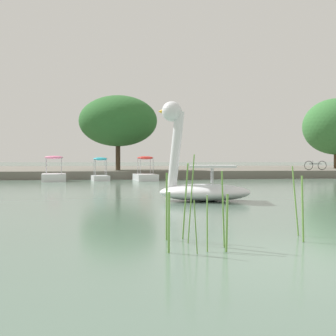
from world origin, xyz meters
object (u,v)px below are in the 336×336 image
pedal_boat_pink (54,174)px  bicycle_parked (315,165)px  tree_sapling_by_fence (118,121)px  tree_broadleaf_right (336,127)px  swan_boat (200,180)px  pedal_boat_red (145,174)px  pedal_boat_cyan (100,174)px

pedal_boat_pink → bicycle_parked: (19.29, 3.83, 0.50)m
tree_sapling_by_fence → tree_broadleaf_right: bearing=10.1°
pedal_boat_pink → tree_sapling_by_fence: 7.84m
tree_broadleaf_right → tree_sapling_by_fence: bearing=-169.9°
tree_sapling_by_fence → pedal_boat_pink: bearing=-127.4°
swan_boat → bicycle_parked: 22.36m
pedal_boat_red → pedal_boat_pink: size_ratio=1.02×
tree_sapling_by_fence → bicycle_parked: (15.16, -1.58, -3.40)m
pedal_boat_red → bicycle_parked: pedal_boat_red is taller
pedal_boat_red → tree_sapling_by_fence: bearing=109.0°
pedal_boat_pink → swan_boat: bearing=-65.4°
tree_sapling_by_fence → bicycle_parked: size_ratio=4.57×
pedal_boat_red → tree_broadleaf_right: (17.65, 8.56, 3.89)m
pedal_boat_pink → bicycle_parked: bearing=11.2°
swan_boat → pedal_boat_red: bearing=93.1°
pedal_boat_cyan → bicycle_parked: bearing=11.7°
swan_boat → pedal_boat_cyan: (-3.78, 15.09, -0.27)m
swan_boat → pedal_boat_cyan: swan_boat is taller
pedal_boat_pink → tree_broadleaf_right: size_ratio=0.32×
pedal_boat_cyan → tree_broadleaf_right: 22.60m
pedal_boat_cyan → pedal_boat_pink: (-2.93, -0.43, -0.01)m
swan_boat → tree_sapling_by_fence: (-2.58, 20.06, 3.62)m
pedal_boat_red → tree_broadleaf_right: bearing=25.9°
pedal_boat_red → tree_sapling_by_fence: (-1.76, 5.11, 3.91)m
pedal_boat_pink → bicycle_parked: size_ratio=1.37×
pedal_boat_pink → pedal_boat_cyan: bearing=8.4°
bicycle_parked → pedal_boat_red: bearing=-165.2°
pedal_boat_red → pedal_boat_pink: (-5.89, -0.29, 0.01)m
pedal_boat_cyan → tree_broadleaf_right: (20.61, 8.42, 3.86)m
pedal_boat_cyan → tree_sapling_by_fence: bearing=76.5°
pedal_boat_red → tree_sapling_by_fence: tree_sapling_by_fence is taller
pedal_boat_cyan → pedal_boat_red: bearing=-2.7°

